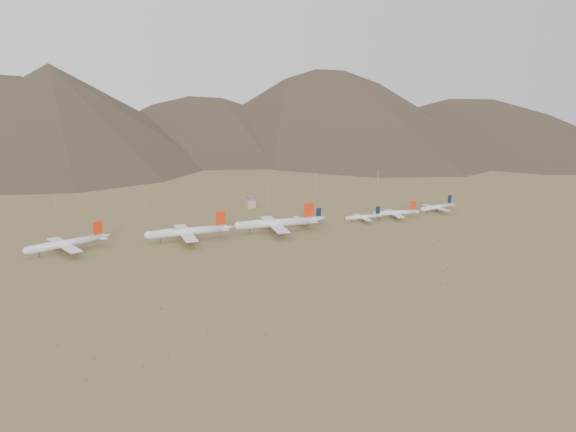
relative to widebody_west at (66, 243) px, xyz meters
name	(u,v)px	position (x,y,z in m)	size (l,w,h in m)	color
ground	(270,241)	(147.46, -35.60, -6.65)	(3000.00, 3000.00, 0.00)	#9D7F51
mountain_ridge	(106,69)	(147.46, 864.40, 143.35)	(4400.00, 1000.00, 300.00)	#4F3E2F
widebody_west	(66,243)	(0.00, 0.00, 0.00)	(63.19, 50.05, 19.30)	white
widebody_centre	(187,231)	(89.06, -6.58, 0.70)	(71.85, 55.39, 21.34)	white
widebody_east	(276,223)	(163.14, -11.93, 1.18)	(76.23, 59.27, 22.73)	white
narrowbody_a	(303,219)	(194.83, 2.30, -2.17)	(41.80, 30.33, 13.83)	white
narrowbody_b	(364,217)	(250.22, -10.61, -2.54)	(38.41, 27.72, 12.68)	white
narrowbody_c	(396,213)	(283.53, -12.54, -1.62)	(46.39, 34.03, 15.50)	white
narrowbody_d	(438,207)	(335.27, -7.74, -1.86)	(44.66, 32.38, 14.78)	white
control_tower	(251,203)	(177.46, 84.40, -1.34)	(8.00, 8.00, 12.00)	tan
mast_far_west	(56,211)	(-1.71, 83.91, 7.55)	(2.00, 0.60, 25.70)	gray
mast_west	(144,201)	(75.17, 94.45, 7.55)	(2.00, 0.60, 25.70)	gray
mast_centre	(267,196)	(188.56, 67.61, 7.55)	(2.00, 0.60, 25.70)	gray
mast_east	(316,183)	(264.90, 111.04, 7.55)	(2.00, 0.60, 25.70)	gray
mast_far_east	(378,181)	(335.07, 95.94, 7.55)	(2.00, 0.60, 25.70)	gray
desert_scrub	(374,275)	(176.91, -138.65, -6.33)	(412.36, 175.47, 0.87)	olive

